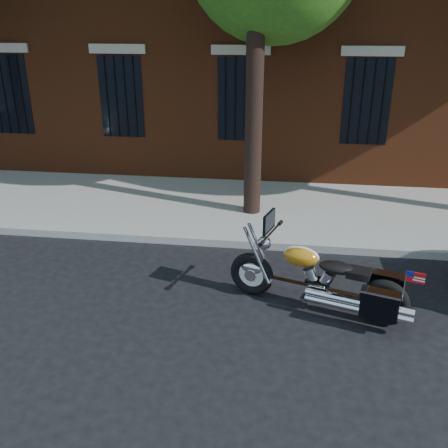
# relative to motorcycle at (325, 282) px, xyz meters

# --- Properties ---
(ground) EXTENTS (120.00, 120.00, 0.00)m
(ground) POSITION_rel_motorcycle_xyz_m (-1.87, 0.67, -0.49)
(ground) COLOR black
(ground) RESTS_ON ground
(curb) EXTENTS (40.00, 0.16, 0.15)m
(curb) POSITION_rel_motorcycle_xyz_m (-1.87, 2.05, -0.41)
(curb) COLOR gray
(curb) RESTS_ON ground
(sidewalk) EXTENTS (40.00, 3.60, 0.15)m
(sidewalk) POSITION_rel_motorcycle_xyz_m (-1.87, 3.93, -0.41)
(sidewalk) COLOR gray
(sidewalk) RESTS_ON ground
(motorcycle) EXTENTS (2.66, 1.36, 1.44)m
(motorcycle) POSITION_rel_motorcycle_xyz_m (0.00, 0.00, 0.00)
(motorcycle) COLOR black
(motorcycle) RESTS_ON ground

